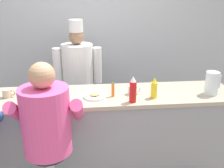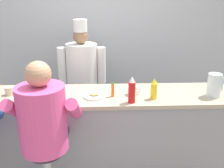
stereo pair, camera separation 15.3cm
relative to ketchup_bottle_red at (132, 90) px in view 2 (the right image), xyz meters
The scene contains 11 objects.
wall_back 1.70m from the ketchup_bottle_red, 101.33° to the left, with size 10.00×0.06×2.70m.
diner_counter 0.72m from the ketchup_bottle_red, 145.53° to the left, with size 2.90×0.63×0.96m.
ketchup_bottle_red is the anchor object (origin of this frame).
mustard_bottle_yellow 0.24m from the ketchup_bottle_red, 19.99° to the left, with size 0.06×0.06×0.21m.
hot_sauce_bottle_orange 0.24m from the ketchup_bottle_red, 138.13° to the left, with size 0.03×0.03×0.15m.
water_pitcher_clear 0.85m from the ketchup_bottle_red, ahead, with size 0.16×0.14×0.24m.
breakfast_plate 0.41m from the ketchup_bottle_red, 157.16° to the left, with size 0.23×0.23×0.05m.
coffee_mug_tan 1.25m from the ketchup_bottle_red, 168.91° to the left, with size 0.13×0.09×0.09m.
coffee_mug_white 0.22m from the ketchup_bottle_red, 80.56° to the left, with size 0.13×0.09×0.09m.
diner_seated_pink 0.85m from the ketchup_bottle_red, 156.94° to the right, with size 0.60×0.59×1.47m.
cook_in_whites_near 1.22m from the ketchup_bottle_red, 116.93° to the left, with size 0.64×0.41×1.63m.
Camera 2 is at (0.05, -2.21, 1.96)m, focal length 42.00 mm.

